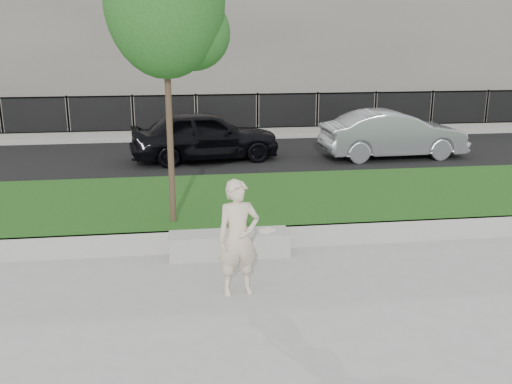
{
  "coord_description": "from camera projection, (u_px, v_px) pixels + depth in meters",
  "views": [
    {
      "loc": [
        -1.25,
        -8.3,
        3.69
      ],
      "look_at": [
        0.05,
        1.2,
        1.0
      ],
      "focal_mm": 40.0,
      "sensor_mm": 36.0,
      "label": 1
    }
  ],
  "objects": [
    {
      "name": "stone_bench",
      "position": [
        229.0,
        244.0,
        9.72
      ],
      "size": [
        2.03,
        0.51,
        0.42
      ],
      "primitive_type": "cube",
      "color": "gray",
      "rests_on": "ground"
    },
    {
      "name": "book",
      "position": [
        267.0,
        230.0,
        9.73
      ],
      "size": [
        0.3,
        0.29,
        0.03
      ],
      "primitive_type": "cube",
      "rotation": [
        0.0,
        0.0,
        0.61
      ],
      "color": "silver",
      "rests_on": "stone_bench"
    },
    {
      "name": "car_dark",
      "position": [
        205.0,
        135.0,
        16.73
      ],
      "size": [
        4.52,
        2.31,
        1.47
      ],
      "primitive_type": "imported",
      "rotation": [
        0.0,
        0.0,
        1.71
      ],
      "color": "black",
      "rests_on": "street"
    },
    {
      "name": "far_pavement",
      "position": [
        212.0,
        132.0,
        21.46
      ],
      "size": [
        34.0,
        3.0,
        0.12
      ],
      "primitive_type": "cube",
      "color": "gray",
      "rests_on": "ground"
    },
    {
      "name": "ground",
      "position": [
        263.0,
        273.0,
        9.07
      ],
      "size": [
        90.0,
        90.0,
        0.0
      ],
      "primitive_type": "plane",
      "color": "gray",
      "rests_on": "ground"
    },
    {
      "name": "building_facade",
      "position": [
        200.0,
        4.0,
        26.8
      ],
      "size": [
        34.0,
        10.0,
        10.0
      ],
      "primitive_type": "cube",
      "color": "#615C54",
      "rests_on": "ground"
    },
    {
      "name": "iron_fence",
      "position": [
        213.0,
        124.0,
        20.37
      ],
      "size": [
        32.0,
        0.3,
        1.5
      ],
      "color": "slate",
      "rests_on": "far_pavement"
    },
    {
      "name": "grass_kerb",
      "position": [
        254.0,
        238.0,
        10.01
      ],
      "size": [
        34.0,
        0.08,
        0.4
      ],
      "primitive_type": "cube",
      "color": "gray",
      "rests_on": "ground"
    },
    {
      "name": "young_tree",
      "position": [
        169.0,
        5.0,
        9.36
      ],
      "size": [
        2.1,
        2.01,
        5.13
      ],
      "color": "#38281C",
      "rests_on": "grass_bank"
    },
    {
      "name": "street",
      "position": [
        221.0,
        159.0,
        17.18
      ],
      "size": [
        34.0,
        7.0,
        0.04
      ],
      "primitive_type": "cube",
      "color": "black",
      "rests_on": "ground"
    },
    {
      "name": "car_silver",
      "position": [
        393.0,
        134.0,
        17.11
      ],
      "size": [
        4.34,
        1.67,
        1.41
      ],
      "primitive_type": "imported",
      "rotation": [
        0.0,
        0.0,
        1.61
      ],
      "color": "#92959A",
      "rests_on": "street"
    },
    {
      "name": "grass_bank",
      "position": [
        242.0,
        206.0,
        11.88
      ],
      "size": [
        34.0,
        4.0,
        0.4
      ],
      "primitive_type": "cube",
      "color": "black",
      "rests_on": "ground"
    },
    {
      "name": "man",
      "position": [
        238.0,
        238.0,
        8.15
      ],
      "size": [
        0.67,
        0.49,
        1.71
      ],
      "primitive_type": "imported",
      "rotation": [
        0.0,
        0.0,
        0.14
      ],
      "color": "beige",
      "rests_on": "ground"
    }
  ]
}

